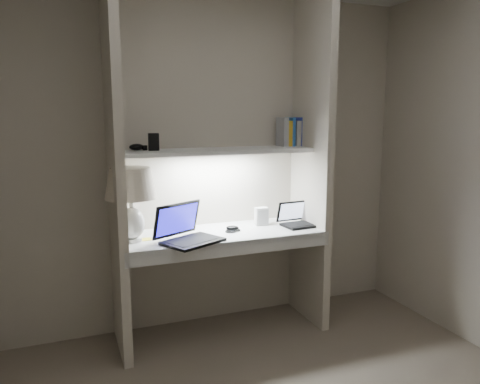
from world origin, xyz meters
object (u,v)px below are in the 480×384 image
table_lamp (131,192)px  laptop_main (187,233)px  laptop_netbook (298,220)px  speaker (261,216)px  book_row (292,132)px

table_lamp → laptop_main: (0.34, -0.13, -0.28)m
laptop_netbook → speaker: bearing=154.1°
laptop_netbook → book_row: 0.69m
speaker → book_row: bearing=21.1°
book_row → speaker: bearing=-163.6°
laptop_netbook → laptop_main: bearing=-176.5°
book_row → laptop_netbook: bearing=-98.4°
laptop_main → speaker: 0.69m
laptop_main → book_row: (0.94, 0.32, 0.64)m
table_lamp → laptop_main: bearing=-20.4°
book_row → laptop_main: bearing=-161.3°
table_lamp → laptop_netbook: (1.26, 0.00, -0.30)m
speaker → book_row: size_ratio=0.62×
laptop_main → speaker: laptop_main is taller
table_lamp → speaker: table_lamp is taller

